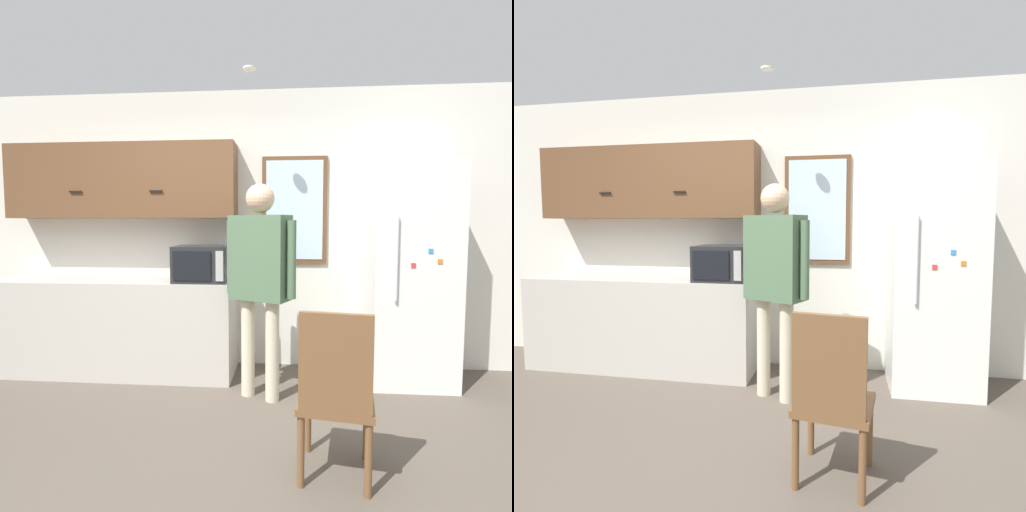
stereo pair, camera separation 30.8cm
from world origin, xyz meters
The scene contains 10 objects.
ground_plane centered at (0.00, 0.00, 0.00)m, with size 16.00×16.00×0.00m, color brown.
back_wall centered at (0.00, 1.96, 1.35)m, with size 6.00×0.06×2.70m.
counter centered at (-1.09, 1.61, 0.45)m, with size 2.21×0.63×0.89m.
upper_cabinets centered at (-1.09, 1.77, 1.82)m, with size 2.21×0.33×0.70m.
microwave centered at (-0.27, 1.54, 1.05)m, with size 0.47×0.42×0.32m.
person centered at (0.29, 1.14, 1.06)m, with size 0.57×0.40×1.73m.
refrigerator centered at (1.58, 1.60, 0.97)m, with size 0.72×0.65×1.94m.
chair centered at (0.78, 0.11, 0.52)m, with size 0.47×0.47×0.96m.
window centered at (0.57, 1.91, 1.54)m, with size 0.63×0.05×1.03m.
ceiling_light centered at (0.19, 1.35, 2.68)m, with size 0.11×0.11×0.01m.
Camera 2 is at (0.84, -1.96, 1.41)m, focal length 28.00 mm.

